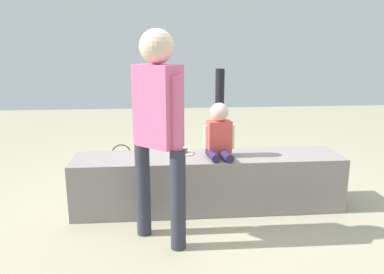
{
  "coord_description": "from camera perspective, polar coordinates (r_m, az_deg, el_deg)",
  "views": [
    {
      "loc": [
        -0.43,
        -3.18,
        1.44
      ],
      "look_at": [
        -0.18,
        -0.3,
        0.75
      ],
      "focal_mm": 34.46,
      "sensor_mm": 36.0,
      "label": 1
    }
  ],
  "objects": [
    {
      "name": "ground_plane",
      "position": [
        3.52,
        2.47,
        -10.71
      ],
      "size": [
        12.0,
        12.0,
        0.0
      ],
      "primitive_type": "plane",
      "color": "tan"
    },
    {
      "name": "child_seated",
      "position": [
        3.27,
        4.21,
        0.56
      ],
      "size": [
        0.28,
        0.32,
        0.48
      ],
      "color": "#2B1F49",
      "rests_on": "concrete_ledge"
    },
    {
      "name": "adult_standing",
      "position": [
        2.64,
        -5.24,
        2.72
      ],
      "size": [
        0.37,
        0.36,
        1.58
      ],
      "color": "#2D2F3D",
      "rests_on": "ground_plane"
    },
    {
      "name": "handbag_black_leather",
      "position": [
        4.47,
        -10.8,
        -3.93
      ],
      "size": [
        0.31,
        0.15,
        0.35
      ],
      "color": "black",
      "rests_on": "ground_plane"
    },
    {
      "name": "cake_box_white",
      "position": [
        4.2,
        -7.11,
        -5.91
      ],
      "size": [
        0.41,
        0.41,
        0.11
      ],
      "primitive_type": "cube",
      "rotation": [
        0.0,
        0.0,
        0.25
      ],
      "color": "white",
      "rests_on": "ground_plane"
    },
    {
      "name": "gift_bag",
      "position": [
        4.19,
        10.79,
        -4.82
      ],
      "size": [
        0.2,
        0.11,
        0.32
      ],
      "color": "#B259BF",
      "rests_on": "ground_plane"
    },
    {
      "name": "railing_post",
      "position": [
        4.58,
        4.22,
        1.11
      ],
      "size": [
        0.36,
        0.36,
        1.21
      ],
      "color": "black",
      "rests_on": "ground_plane"
    },
    {
      "name": "party_cup_red",
      "position": [
        4.23,
        2.26,
        -5.58
      ],
      "size": [
        0.08,
        0.08,
        0.12
      ],
      "primitive_type": "cylinder",
      "color": "red",
      "rests_on": "ground_plane"
    },
    {
      "name": "concrete_ledge",
      "position": [
        3.42,
        2.51,
        -6.91
      ],
      "size": [
        2.42,
        0.5,
        0.5
      ],
      "primitive_type": "cube",
      "color": "gray",
      "rests_on": "ground_plane"
    },
    {
      "name": "cake_plate",
      "position": [
        3.4,
        -1.52,
        -2.24
      ],
      "size": [
        0.22,
        0.22,
        0.07
      ],
      "color": "white",
      "rests_on": "concrete_ledge"
    },
    {
      "name": "water_bottle_near_gift",
      "position": [
        4.56,
        7.92,
        -3.69
      ],
      "size": [
        0.07,
        0.07,
        0.23
      ],
      "color": "silver",
      "rests_on": "ground_plane"
    }
  ]
}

